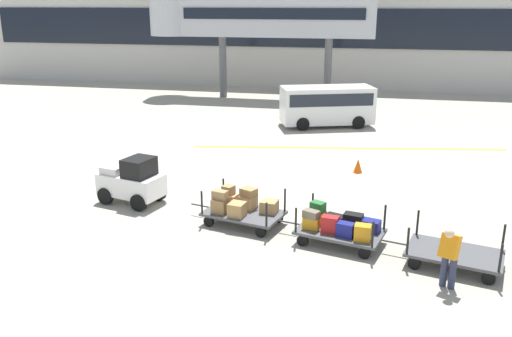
# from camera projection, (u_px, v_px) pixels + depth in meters

# --- Properties ---
(ground_plane) EXTENTS (120.00, 120.00, 0.00)m
(ground_plane) POSITION_uv_depth(u_px,v_px,m) (250.00, 205.00, 17.71)
(ground_plane) COLOR #A8A08E
(apron_lead_line) EXTENTS (14.03, 2.63, 0.01)m
(apron_lead_line) POSITION_uv_depth(u_px,v_px,m) (348.00, 148.00, 24.54)
(apron_lead_line) COLOR yellow
(apron_lead_line) RESTS_ON ground_plane
(terminal_building) EXTENTS (56.79, 2.51, 8.17)m
(terminal_building) POSITION_uv_depth(u_px,v_px,m) (326.00, 33.00, 40.72)
(terminal_building) COLOR #BCB7AD
(terminal_building) RESTS_ON ground_plane
(jet_bridge) EXTENTS (15.22, 3.00, 6.74)m
(jet_bridge) POSITION_uv_depth(u_px,v_px,m) (250.00, 17.00, 35.68)
(jet_bridge) COLOR #B7B7BC
(jet_bridge) RESTS_ON ground_plane
(baggage_tug) EXTENTS (2.31, 1.66, 1.58)m
(baggage_tug) POSITION_uv_depth(u_px,v_px,m) (132.00, 181.00, 17.74)
(baggage_tug) COLOR white
(baggage_tug) RESTS_ON ground_plane
(baggage_cart_lead) EXTENTS (3.09, 1.92, 1.10)m
(baggage_cart_lead) POSITION_uv_depth(u_px,v_px,m) (241.00, 207.00, 16.12)
(baggage_cart_lead) COLOR #4C4C4F
(baggage_cart_lead) RESTS_ON ground_plane
(baggage_cart_middle) EXTENTS (3.09, 1.92, 1.10)m
(baggage_cart_middle) POSITION_uv_depth(u_px,v_px,m) (340.00, 226.00, 14.79)
(baggage_cart_middle) COLOR #4C4C4F
(baggage_cart_middle) RESTS_ON ground_plane
(baggage_cart_tail) EXTENTS (3.09, 1.92, 1.10)m
(baggage_cart_tail) POSITION_uv_depth(u_px,v_px,m) (454.00, 254.00, 13.55)
(baggage_cart_tail) COLOR #4C4C4F
(baggage_cart_tail) RESTS_ON ground_plane
(baggage_handler) EXTENTS (0.55, 0.56, 1.56)m
(baggage_handler) POSITION_uv_depth(u_px,v_px,m) (449.00, 255.00, 12.36)
(baggage_handler) COLOR #2D334C
(baggage_handler) RESTS_ON ground_plane
(shuttle_van) EXTENTS (5.16, 3.41, 2.10)m
(shuttle_van) POSITION_uv_depth(u_px,v_px,m) (327.00, 103.00, 28.57)
(shuttle_van) COLOR white
(shuttle_van) RESTS_ON ground_plane
(safety_cone_near) EXTENTS (0.36, 0.36, 0.55)m
(safety_cone_near) POSITION_uv_depth(u_px,v_px,m) (358.00, 166.00, 20.98)
(safety_cone_near) COLOR #EA590F
(safety_cone_near) RESTS_ON ground_plane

